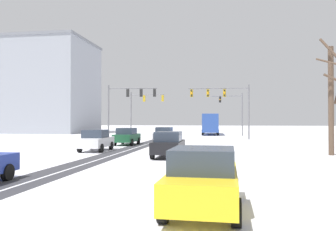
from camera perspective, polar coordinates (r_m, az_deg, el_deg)
name	(u,v)px	position (r m, az deg, el deg)	size (l,w,h in m)	color
wheel_track_left_lane	(115,152)	(25.47, -8.92, -6.08)	(1.04, 39.04, 0.01)	#38383D
wheel_track_right_lane	(129,152)	(25.17, -6.63, -6.14)	(0.77, 39.04, 0.01)	#38383D
sidewalk_kerb_right	(294,156)	(22.95, 20.66, -6.46)	(4.00, 39.04, 0.12)	white
traffic_signal_near_right	(224,99)	(39.80, 9.52, 2.75)	(7.07, 0.70, 6.50)	slate
traffic_signal_far_left	(142,105)	(49.27, -4.37, 1.79)	(5.08, 0.40, 6.50)	slate
traffic_signal_near_left	(128,100)	(39.63, -6.83, 2.70)	(5.83, 0.72, 6.50)	slate
traffic_signal_far_right	(234,107)	(52.01, 11.10, 1.38)	(4.83, 0.39, 6.50)	slate
car_grey_lead	(164,135)	(35.67, -0.61, -3.28)	(1.88, 4.12, 1.62)	slate
car_dark_green_second	(127,136)	(32.45, -7.00, -3.52)	(1.84, 4.10, 1.62)	#194C2D
car_white_third	(96,140)	(26.26, -12.13, -4.13)	(1.96, 4.16, 1.62)	silver
car_black_fourth	(169,144)	(21.35, 0.11, -4.91)	(1.87, 4.12, 1.62)	black
car_yellow_cab_sixth	(203,179)	(8.85, 6.01, -10.64)	(1.91, 4.14, 1.62)	yellow
bus_oncoming	(210,123)	(56.49, 7.19, -1.20)	(2.92, 11.07, 3.38)	#284793
bare_tree_sidewalk_mid	(331,97)	(24.99, 25.95, 2.92)	(1.70, 1.56, 7.83)	brown
office_building_far_left_block	(34,87)	(70.58, -21.72, 4.48)	(22.16, 15.01, 17.64)	#9399A3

